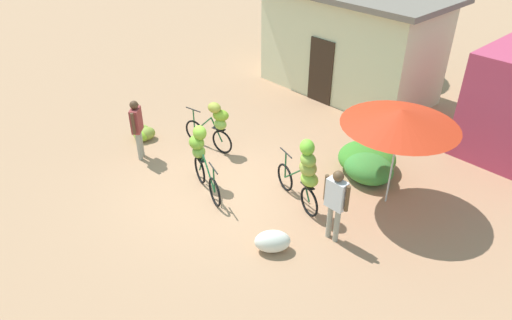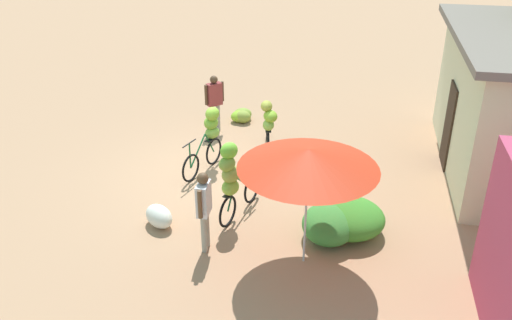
{
  "view_description": "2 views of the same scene",
  "coord_description": "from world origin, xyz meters",
  "px_view_note": "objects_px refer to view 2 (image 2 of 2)",
  "views": [
    {
      "loc": [
        7.09,
        -5.34,
        6.31
      ],
      "look_at": [
        0.58,
        0.71,
        0.73
      ],
      "focal_mm": 32.68,
      "sensor_mm": 36.0,
      "label": 1
    },
    {
      "loc": [
        11.09,
        3.09,
        6.21
      ],
      "look_at": [
        1.24,
        1.24,
        1.08
      ],
      "focal_mm": 38.71,
      "sensor_mm": 36.0,
      "label": 2
    }
  ],
  "objects_px": {
    "produce_sack": "(159,216)",
    "person_vendor": "(204,204)",
    "bicycle_near_pile": "(209,134)",
    "market_umbrella": "(308,159)",
    "person_bystander": "(214,98)",
    "bicycle_center_loaded": "(232,177)",
    "banana_pile_on_ground": "(241,116)",
    "bicycle_leftmost": "(268,122)"
  },
  "relations": [
    {
      "from": "market_umbrella",
      "to": "bicycle_near_pile",
      "type": "distance_m",
      "value": 4.35
    },
    {
      "from": "market_umbrella",
      "to": "person_vendor",
      "type": "height_order",
      "value": "market_umbrella"
    },
    {
      "from": "produce_sack",
      "to": "bicycle_leftmost",
      "type": "bearing_deg",
      "value": 156.82
    },
    {
      "from": "bicycle_center_loaded",
      "to": "banana_pile_on_ground",
      "type": "distance_m",
      "value": 5.21
    },
    {
      "from": "bicycle_leftmost",
      "to": "produce_sack",
      "type": "height_order",
      "value": "bicycle_leftmost"
    },
    {
      "from": "person_vendor",
      "to": "person_bystander",
      "type": "height_order",
      "value": "person_vendor"
    },
    {
      "from": "market_umbrella",
      "to": "person_vendor",
      "type": "relative_size",
      "value": 1.49
    },
    {
      "from": "produce_sack",
      "to": "person_vendor",
      "type": "distance_m",
      "value": 1.46
    },
    {
      "from": "bicycle_leftmost",
      "to": "bicycle_center_loaded",
      "type": "relative_size",
      "value": 0.9
    },
    {
      "from": "banana_pile_on_ground",
      "to": "bicycle_center_loaded",
      "type": "bearing_deg",
      "value": 10.11
    },
    {
      "from": "bicycle_near_pile",
      "to": "bicycle_center_loaded",
      "type": "height_order",
      "value": "bicycle_center_loaded"
    },
    {
      "from": "market_umbrella",
      "to": "bicycle_leftmost",
      "type": "height_order",
      "value": "market_umbrella"
    },
    {
      "from": "person_bystander",
      "to": "produce_sack",
      "type": "bearing_deg",
      "value": 0.67
    },
    {
      "from": "banana_pile_on_ground",
      "to": "market_umbrella",
      "type": "bearing_deg",
      "value": 21.85
    },
    {
      "from": "market_umbrella",
      "to": "produce_sack",
      "type": "relative_size",
      "value": 3.42
    },
    {
      "from": "market_umbrella",
      "to": "bicycle_center_loaded",
      "type": "distance_m",
      "value": 2.18
    },
    {
      "from": "market_umbrella",
      "to": "bicycle_near_pile",
      "type": "height_order",
      "value": "market_umbrella"
    },
    {
      "from": "banana_pile_on_ground",
      "to": "produce_sack",
      "type": "relative_size",
      "value": 1.12
    },
    {
      "from": "produce_sack",
      "to": "person_vendor",
      "type": "height_order",
      "value": "person_vendor"
    },
    {
      "from": "bicycle_center_loaded",
      "to": "person_bystander",
      "type": "bearing_deg",
      "value": -161.11
    },
    {
      "from": "bicycle_near_pile",
      "to": "person_bystander",
      "type": "distance_m",
      "value": 2.11
    },
    {
      "from": "bicycle_near_pile",
      "to": "produce_sack",
      "type": "bearing_deg",
      "value": -7.35
    },
    {
      "from": "market_umbrella",
      "to": "produce_sack",
      "type": "height_order",
      "value": "market_umbrella"
    },
    {
      "from": "banana_pile_on_ground",
      "to": "person_vendor",
      "type": "height_order",
      "value": "person_vendor"
    },
    {
      "from": "person_bystander",
      "to": "bicycle_leftmost",
      "type": "bearing_deg",
      "value": 57.96
    },
    {
      "from": "banana_pile_on_ground",
      "to": "produce_sack",
      "type": "height_order",
      "value": "produce_sack"
    },
    {
      "from": "bicycle_leftmost",
      "to": "bicycle_near_pile",
      "type": "distance_m",
      "value": 1.62
    },
    {
      "from": "market_umbrella",
      "to": "bicycle_center_loaded",
      "type": "relative_size",
      "value": 1.37
    },
    {
      "from": "bicycle_leftmost",
      "to": "produce_sack",
      "type": "xyz_separation_m",
      "value": [
        3.7,
        -1.58,
        -0.6
      ]
    },
    {
      "from": "bicycle_leftmost",
      "to": "person_vendor",
      "type": "bearing_deg",
      "value": -6.29
    },
    {
      "from": "bicycle_near_pile",
      "to": "produce_sack",
      "type": "xyz_separation_m",
      "value": [
        2.65,
        -0.34,
        -0.65
      ]
    },
    {
      "from": "bicycle_near_pile",
      "to": "banana_pile_on_ground",
      "type": "distance_m",
      "value": 2.97
    },
    {
      "from": "bicycle_leftmost",
      "to": "person_vendor",
      "type": "distance_m",
      "value": 4.29
    },
    {
      "from": "bicycle_center_loaded",
      "to": "banana_pile_on_ground",
      "type": "xyz_separation_m",
      "value": [
        -5.06,
        -0.9,
        -0.84
      ]
    },
    {
      "from": "bicycle_leftmost",
      "to": "person_bystander",
      "type": "bearing_deg",
      "value": -122.04
    },
    {
      "from": "market_umbrella",
      "to": "person_vendor",
      "type": "bearing_deg",
      "value": -91.18
    },
    {
      "from": "bicycle_center_loaded",
      "to": "person_bystander",
      "type": "xyz_separation_m",
      "value": [
        -4.25,
        -1.46,
        -0.03
      ]
    },
    {
      "from": "person_vendor",
      "to": "market_umbrella",
      "type": "bearing_deg",
      "value": 88.82
    },
    {
      "from": "bicycle_center_loaded",
      "to": "bicycle_leftmost",
      "type": "bearing_deg",
      "value": 176.76
    },
    {
      "from": "bicycle_center_loaded",
      "to": "person_bystander",
      "type": "distance_m",
      "value": 4.5
    },
    {
      "from": "market_umbrella",
      "to": "person_bystander",
      "type": "height_order",
      "value": "market_umbrella"
    },
    {
      "from": "bicycle_leftmost",
      "to": "bicycle_near_pile",
      "type": "relative_size",
      "value": 1.0
    }
  ]
}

